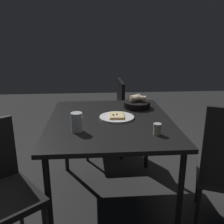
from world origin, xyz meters
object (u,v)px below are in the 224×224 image
(pizza_plate, at_px, (117,117))
(beer_glass, at_px, (77,123))
(bread_basket, at_px, (137,104))
(chair_near, at_px, (110,112))
(dining_table, at_px, (110,127))
(pepper_shaker, at_px, (157,130))

(pizza_plate, xyz_separation_m, beer_glass, (0.29, 0.26, 0.05))
(beer_glass, bearing_deg, bread_basket, -133.14)
(bread_basket, bearing_deg, chair_near, -71.14)
(bread_basket, height_order, beer_glass, beer_glass)
(dining_table, distance_m, pepper_shaker, 0.44)
(beer_glass, height_order, pepper_shaker, beer_glass)
(bread_basket, bearing_deg, pepper_shaker, 92.56)
(pizza_plate, relative_size, pepper_shaker, 3.59)
(dining_table, distance_m, beer_glass, 0.35)
(pepper_shaker, relative_size, chair_near, 0.09)
(dining_table, bearing_deg, bread_basket, -130.50)
(beer_glass, bearing_deg, chair_near, -105.00)
(pepper_shaker, xyz_separation_m, chair_near, (0.23, -1.21, -0.26))
(pizza_plate, height_order, beer_glass, beer_glass)
(bread_basket, distance_m, chair_near, 0.67)
(bread_basket, bearing_deg, dining_table, 49.50)
(chair_near, bearing_deg, bread_basket, 108.86)
(dining_table, distance_m, pizza_plate, 0.09)
(dining_table, bearing_deg, pepper_shaker, 131.63)
(pizza_plate, bearing_deg, beer_glass, 41.12)
(bread_basket, height_order, pepper_shaker, bread_basket)
(dining_table, relative_size, bread_basket, 4.79)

